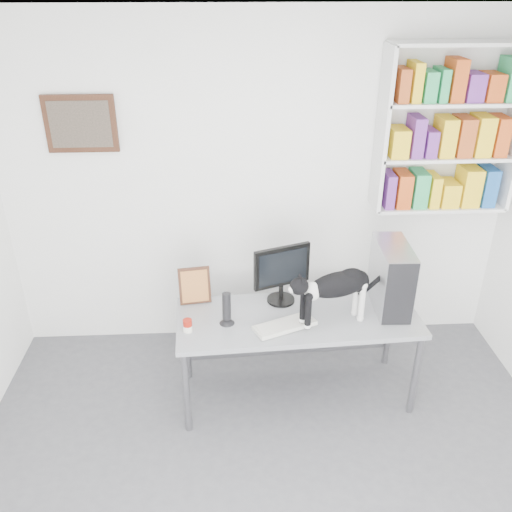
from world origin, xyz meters
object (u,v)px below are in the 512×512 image
pc_tower (391,277)px  monitor (281,274)px  cat (335,298)px  leaning_print (195,285)px  soup_can (188,326)px  desk (296,356)px  bookshelf (449,130)px  speaker (227,308)px  keyboard (285,325)px

pc_tower → monitor: bearing=173.6°
cat → leaning_print: bearing=143.4°
cat → soup_can: bearing=164.6°
soup_can → pc_tower: bearing=9.5°
desk → pc_tower: bearing=4.9°
bookshelf → pc_tower: (-0.49, -0.60, -0.89)m
bookshelf → monitor: (-1.27, -0.49, -0.91)m
speaker → leaning_print: bearing=131.5°
pc_tower → soup_can: 1.47m
bookshelf → pc_tower: bearing=-129.5°
bookshelf → monitor: 1.63m
pc_tower → bookshelf: bearing=52.2°
bookshelf → leaning_print: (-1.90, -0.47, -0.99)m
keyboard → cat: (0.34, 0.04, 0.19)m
keyboard → speaker: 0.42m
speaker → cat: cat is taller
soup_can → desk: bearing=10.8°
leaning_print → soup_can: size_ratio=3.11×
keyboard → leaning_print: 0.74m
bookshelf → desk: (-1.16, -0.69, -1.49)m
speaker → monitor: bearing=36.9°
pc_tower → leaning_print: bearing=176.3°
desk → speaker: bearing=-175.9°
bookshelf → pc_tower: 1.18m
keyboard → monitor: bearing=66.3°
pc_tower → soup_can: pc_tower is taller
keyboard → speaker: size_ratio=1.74×
monitor → soup_can: 0.78m
desk → speaker: speaker is taller
speaker → leaning_print: leaning_print is taller
speaker → cat: (0.74, -0.03, 0.08)m
desk → leaning_print: bearing=159.7°
keyboard → cat: bearing=-16.7°
soup_can → cat: 1.02m
bookshelf → keyboard: (-1.27, -0.83, -1.12)m
keyboard → speaker: speaker is taller
pc_tower → speaker: pc_tower is taller
desk → soup_can: size_ratio=18.66×
monitor → cat: monitor is taller
leaning_print → keyboard: bearing=-38.3°
cat → desk: bearing=139.3°
desk → soup_can: bearing=-172.4°
bookshelf → soup_can: (-1.93, -0.84, -1.09)m
monitor → pc_tower: 0.78m
speaker → soup_can: bearing=-159.7°
keyboard → speaker: bearing=147.0°
desk → speaker: size_ratio=6.97×
monitor → leaning_print: size_ratio=1.60×
bookshelf → cat: bearing=-139.5°
pc_tower → speaker: bearing=-170.6°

